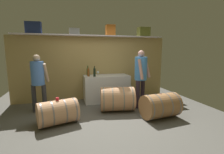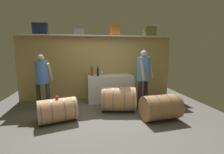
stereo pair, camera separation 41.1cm
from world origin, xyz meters
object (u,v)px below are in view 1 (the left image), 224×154
Objects in this scene: wine_barrel_flank at (160,106)px; winemaker_pouring at (38,77)px; wine_bottle_green at (88,71)px; wine_bottle_dark at (94,72)px; wine_glass at (98,72)px; wine_bottle_amber at (88,72)px; wine_barrel_far at (117,99)px; work_cabinet at (106,88)px; toolcase_navy at (33,28)px; wine_barrel_near at (58,112)px; tasting_cup at (57,99)px; visitor_tasting at (141,73)px; toolcase_olive at (144,32)px; toolcase_orange at (110,30)px; toolcase_grey at (74,32)px.

winemaker_pouring reaches higher than wine_barrel_flank.
wine_bottle_green reaches higher than wine_barrel_flank.
wine_bottle_dark reaches higher than wine_glass.
wine_bottle_dark is at bearing -27.79° from wine_bottle_amber.
work_cabinet is at bearing 104.16° from wine_barrel_far.
toolcase_navy is 0.45× the size of wine_barrel_near.
tasting_cup is (-1.21, -1.54, -0.36)m from wine_glass.
work_cabinet reaches higher than wine_barrel_near.
wine_bottle_amber is at bearing 126.80° from wine_barrel_flank.
tasting_cup is at bearing -129.06° from wine_bottle_dark.
wine_bottle_dark is (0.17, -0.32, 0.01)m from wine_bottle_green.
wine_barrel_far is 1.63m from tasting_cup.
visitor_tasting reaches higher than winemaker_pouring.
toolcase_olive is 0.40× the size of wine_barrel_near.
toolcase_navy is at bearing 177.09° from wine_bottle_green.
winemaker_pouring is at bearing -161.32° from wine_bottle_amber.
work_cabinet is (-0.20, -0.25, -1.88)m from toolcase_orange.
wine_barrel_flank is 13.65× the size of tasting_cup.
wine_bottle_dark is at bearing 34.80° from wine_barrel_near.
toolcase_olive reaches higher than wine_bottle_dark.
toolcase_navy is 0.46× the size of wine_barrel_flank.
toolcase_olive reaches higher than wine_bottle_green.
work_cabinet is 0.59m from wine_glass.
toolcase_orange is at bearing 19.37° from wine_glass.
toolcase_navy is at bearing -176.74° from toolcase_orange.
toolcase_orange is at bearing 45.50° from tasting_cup.
toolcase_grey is 1.31m from wine_bottle_green.
wine_bottle_green is 1.03× the size of wine_bottle_amber.
work_cabinet is at bearing 28.62° from wine_barrel_near.
visitor_tasting is at bearing -1.28° from wine_barrel_near.
wine_barrel_flank is (1.21, -1.81, -0.64)m from wine_glass.
toolcase_grey is 0.95× the size of wine_bottle_green.
wine_bottle_amber is at bearing -170.35° from toolcase_olive.
toolcase_orange is at bearing 29.40° from wine_barrel_near.
wine_bottle_amber is 0.19× the size of visitor_tasting.
wine_bottle_green reaches higher than wine_barrel_near.
wine_glass is 1.28m from wine_barrel_far.
wine_bottle_green is at bearing 87.11° from wine_bottle_amber.
toolcase_navy reaches higher than wine_bottle_amber.
wine_bottle_amber is (1.54, -0.31, -1.32)m from toolcase_navy.
toolcase_grey reaches higher than wine_glass.
toolcase_grey is at bearing 139.87° from wine_barrel_far.
winemaker_pouring is (-1.39, -0.47, -0.04)m from wine_bottle_amber.
wine_glass is (-1.67, -0.16, -1.35)m from toolcase_olive.
work_cabinet is at bearing 5.73° from wine_bottle_amber.
wine_barrel_near is at bearing -135.35° from work_cabinet.
toolcase_orange is 0.21× the size of visitor_tasting.
winemaker_pouring reaches higher than work_cabinet.
tasting_cup is 2.41m from visitor_tasting.
tasting_cup is (-1.54, -0.46, 0.25)m from wine_barrel_far.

